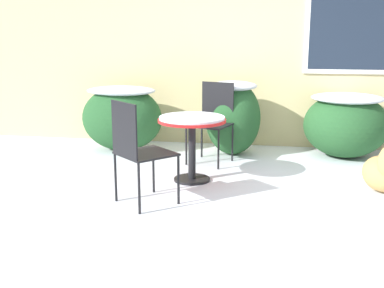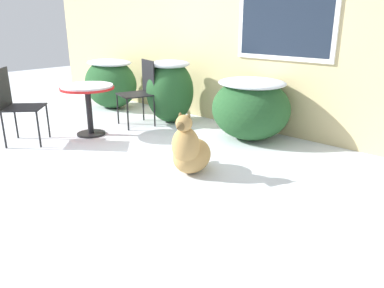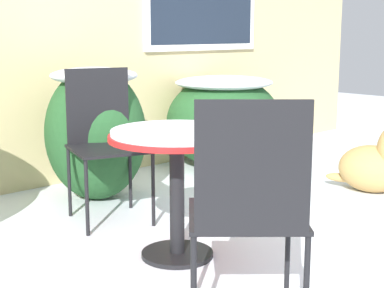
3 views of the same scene
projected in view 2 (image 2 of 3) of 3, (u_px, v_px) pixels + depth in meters
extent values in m
plane|color=silver|center=(87.00, 145.00, 4.96)|extent=(16.00, 16.00, 0.00)
cube|color=#D1BC84|center=(197.00, 19.00, 5.99)|extent=(8.00, 0.06, 3.18)
cube|color=white|center=(286.00, 6.00, 4.89)|extent=(1.45, 0.04, 1.40)
cube|color=#1E2838|center=(286.00, 6.00, 4.88)|extent=(1.33, 0.01, 1.28)
ellipsoid|color=#235128|center=(111.00, 84.00, 6.92)|extent=(1.12, 0.83, 0.89)
ellipsoid|color=silver|center=(109.00, 63.00, 6.79)|extent=(0.95, 0.71, 0.12)
ellipsoid|color=#235128|center=(170.00, 92.00, 5.95)|extent=(0.73, 0.77, 0.98)
ellipsoid|color=silver|center=(169.00, 64.00, 5.82)|extent=(0.62, 0.66, 0.12)
ellipsoid|color=#235128|center=(251.00, 109.00, 5.11)|extent=(1.09, 1.02, 0.84)
ellipsoid|color=silver|center=(252.00, 83.00, 5.00)|extent=(0.92, 0.87, 0.12)
cylinder|color=black|center=(91.00, 134.00, 5.42)|extent=(0.40, 0.40, 0.03)
cylinder|color=black|center=(89.00, 111.00, 5.31)|extent=(0.08, 0.08, 0.64)
cylinder|color=red|center=(87.00, 88.00, 5.21)|extent=(0.74, 0.74, 0.03)
cylinder|color=silver|center=(87.00, 86.00, 5.20)|extent=(0.71, 0.71, 0.03)
cube|color=black|center=(135.00, 94.00, 5.75)|extent=(0.59, 0.59, 0.02)
cube|color=black|center=(148.00, 76.00, 5.77)|extent=(0.42, 0.14, 0.50)
cylinder|color=black|center=(118.00, 109.00, 5.90)|extent=(0.02, 0.02, 0.48)
cylinder|color=black|center=(128.00, 115.00, 5.55)|extent=(0.02, 0.02, 0.48)
cylinder|color=black|center=(143.00, 106.00, 6.11)|extent=(0.02, 0.02, 0.48)
cylinder|color=black|center=(154.00, 111.00, 5.75)|extent=(0.02, 0.02, 0.48)
cube|color=black|center=(24.00, 107.00, 4.92)|extent=(0.67, 0.67, 0.02)
cube|color=black|center=(3.00, 88.00, 4.82)|extent=(0.33, 0.30, 0.50)
cylinder|color=black|center=(39.00, 130.00, 4.81)|extent=(0.02, 0.02, 0.48)
cylinder|color=black|center=(48.00, 121.00, 5.22)|extent=(0.02, 0.02, 0.48)
cylinder|color=black|center=(4.00, 131.00, 4.78)|extent=(0.02, 0.02, 0.48)
cylinder|color=black|center=(16.00, 122.00, 5.19)|extent=(0.02, 0.02, 0.48)
ellipsoid|color=tan|center=(192.00, 155.00, 4.06)|extent=(0.53, 0.62, 0.37)
ellipsoid|color=tan|center=(186.00, 146.00, 3.88)|extent=(0.36, 0.34, 0.40)
sphere|color=tan|center=(184.00, 123.00, 3.77)|extent=(0.17, 0.17, 0.17)
cone|color=brown|center=(178.00, 128.00, 3.67)|extent=(0.12, 0.11, 0.09)
ellipsoid|color=brown|center=(180.00, 116.00, 3.78)|extent=(0.04, 0.03, 0.08)
ellipsoid|color=brown|center=(189.00, 117.00, 3.74)|extent=(0.04, 0.03, 0.08)
ellipsoid|color=tan|center=(201.00, 157.00, 4.31)|extent=(0.15, 0.26, 0.07)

